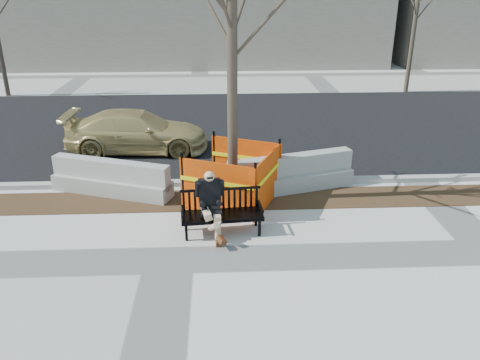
% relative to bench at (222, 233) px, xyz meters
% --- Properties ---
extents(ground, '(120.00, 120.00, 0.00)m').
position_rel_bench_xyz_m(ground, '(-1.01, -1.00, 0.00)').
color(ground, beige).
rests_on(ground, ground).
extents(mulch_strip, '(40.00, 1.20, 0.02)m').
position_rel_bench_xyz_m(mulch_strip, '(-1.01, 1.60, 0.00)').
color(mulch_strip, '#47301C').
rests_on(mulch_strip, ground).
extents(asphalt_street, '(60.00, 10.40, 0.01)m').
position_rel_bench_xyz_m(asphalt_street, '(-1.01, 7.80, 0.00)').
color(asphalt_street, black).
rests_on(asphalt_street, ground).
extents(curb, '(60.00, 0.25, 0.12)m').
position_rel_bench_xyz_m(curb, '(-1.01, 2.55, 0.06)').
color(curb, '#9E9B93').
rests_on(curb, ground).
extents(bench, '(1.76, 0.76, 0.91)m').
position_rel_bench_xyz_m(bench, '(0.00, 0.00, 0.00)').
color(bench, black).
rests_on(bench, ground).
extents(seated_man, '(0.66, 1.01, 1.35)m').
position_rel_bench_xyz_m(seated_man, '(-0.23, 0.03, 0.00)').
color(seated_man, black).
rests_on(seated_man, ground).
extents(tree_fence, '(3.63, 3.63, 6.87)m').
position_rel_bench_xyz_m(tree_fence, '(0.28, 1.58, 0.00)').
color(tree_fence, '#FF4F04').
rests_on(tree_fence, ground).
extents(sedan, '(4.30, 1.85, 1.23)m').
position_rel_bench_xyz_m(sedan, '(-2.50, 5.29, 0.00)').
color(sedan, tan).
rests_on(sedan, ground).
extents(jersey_barrier_left, '(3.06, 1.60, 0.87)m').
position_rel_bench_xyz_m(jersey_barrier_left, '(-2.67, 2.11, 0.00)').
color(jersey_barrier_left, '#9F9C94').
rests_on(jersey_barrier_left, ground).
extents(jersey_barrier_right, '(3.26, 1.54, 0.92)m').
position_rel_bench_xyz_m(jersey_barrier_right, '(1.74, 2.13, 0.00)').
color(jersey_barrier_right, gray).
rests_on(jersey_barrier_right, ground).
extents(far_tree_left, '(2.65, 2.65, 6.12)m').
position_rel_bench_xyz_m(far_tree_left, '(-9.51, 13.17, 0.00)').
color(far_tree_left, '#48392E').
rests_on(far_tree_left, ground).
extents(far_tree_right, '(2.78, 2.78, 6.09)m').
position_rel_bench_xyz_m(far_tree_right, '(8.76, 13.07, 0.00)').
color(far_tree_right, '#4B4030').
rests_on(far_tree_right, ground).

